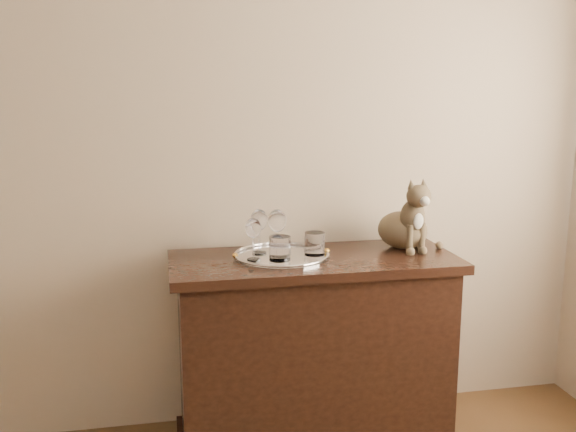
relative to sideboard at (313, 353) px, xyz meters
name	(u,v)px	position (x,y,z in m)	size (l,w,h in m)	color
wall_back	(163,134)	(-0.60, 0.31, 0.93)	(4.00, 0.10, 2.70)	#BFAA8F
sideboard	(313,353)	(0.00, 0.00, 0.00)	(1.20, 0.50, 0.85)	black
tray	(282,256)	(-0.13, 0.03, 0.43)	(0.40, 0.40, 0.01)	silver
wine_glass_a	(259,231)	(-0.22, 0.08, 0.53)	(0.07, 0.07, 0.19)	silver
wine_glass_c	(253,239)	(-0.26, -0.02, 0.52)	(0.07, 0.07, 0.17)	silver
wine_glass_d	(277,233)	(-0.15, 0.01, 0.53)	(0.08, 0.08, 0.20)	white
tumbler_b	(280,248)	(-0.15, -0.04, 0.48)	(0.09, 0.09, 0.10)	silver
tumbler_c	(315,244)	(0.01, 0.01, 0.48)	(0.08, 0.08, 0.10)	silver
cat	(403,212)	(0.42, 0.09, 0.59)	(0.32, 0.30, 0.32)	#4B3F2D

